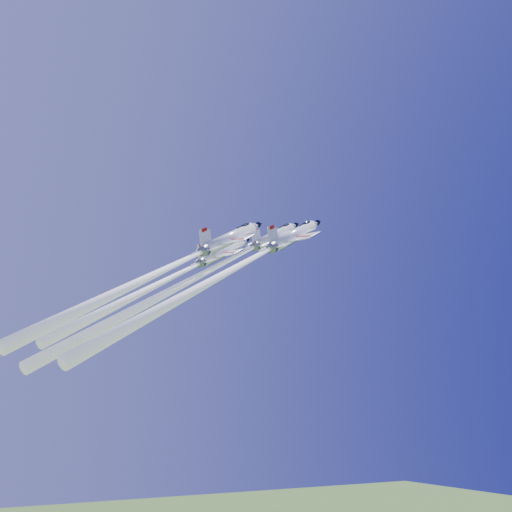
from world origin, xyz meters
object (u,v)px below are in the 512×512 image
jet_lead (204,273)px  jet_left (171,278)px  jet_slot (169,267)px  jet_right (232,270)px

jet_lead → jet_left: (-3.16, 6.16, 0.25)m
jet_slot → jet_left: bearing=136.1°
jet_lead → jet_right: (0.95, -8.02, -1.13)m
jet_left → jet_slot: size_ratio=0.93×
jet_left → jet_slot: (-3.64, -9.18, -0.85)m
jet_slot → jet_right: bearing=34.9°
jet_slot → jet_lead: bearing=91.7°
jet_left → jet_slot: jet_slot is taller
jet_right → jet_slot: size_ratio=1.08×
jet_right → jet_left: bearing=173.9°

